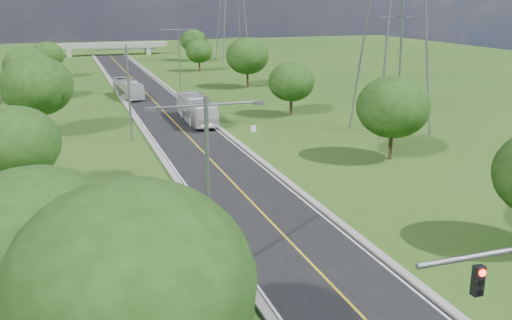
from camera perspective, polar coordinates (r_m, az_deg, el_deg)
The scene contains 24 objects.
ground at distance 77.00m, azimuth -9.23°, elevation 4.83°, with size 260.00×260.00×0.00m, color #244A15.
road at distance 82.82m, azimuth -9.96°, elevation 5.59°, with size 8.00×150.00×0.06m, color black.
curb_left at distance 82.27m, azimuth -12.90°, elevation 5.42°, with size 0.50×150.00×0.22m, color gray.
curb_right at distance 83.55m, azimuth -7.07°, elevation 5.86°, with size 0.50×150.00×0.22m, color gray.
speed_limit_sign at distance 56.96m, azimuth -0.26°, elevation 2.77°, with size 0.55×0.09×2.40m.
overpass at distance 155.54m, azimuth -14.50°, elevation 10.98°, with size 30.00×3.00×3.20m.
streetlight_near_left at distance 28.69m, azimuth -4.87°, elevation -1.69°, with size 5.90×0.25×10.00m.
streetlight_mid_left at distance 60.54m, azimuth -12.63°, elevation 7.36°, with size 5.90×0.25×10.00m.
streetlight_far_right at distance 94.79m, azimuth -7.69°, elevation 10.59°, with size 5.90×0.25×10.00m.
power_tower_near at distance 64.56m, azimuth 13.90°, elevation 14.99°, with size 9.00×6.40×28.00m.
power_tower_far at distance 135.16m, azimuth -2.44°, elevation 15.71°, with size 9.00×6.40×28.00m.
tree_la at distance 24.46m, azimuth -21.04°, elevation -7.64°, with size 7.14×7.14×8.30m.
tree_lb at distance 43.85m, azimuth -22.93°, elevation 1.54°, with size 6.30×6.30×7.33m.
tree_lc at distance 65.23m, azimuth -21.05°, elevation 6.95°, with size 7.56×7.56×8.79m.
tree_ld at distance 89.19m, azimuth -21.93°, elevation 8.62°, with size 6.72×6.72×7.82m.
tree_le at distance 113.04m, azimuth -20.14°, elevation 9.81°, with size 5.88×5.88×6.84m.
tree_lf at distance 18.78m, azimuth -12.33°, elevation -12.15°, with size 7.98×7.98×9.28m.
tree_rb at distance 53.78m, azimuth 13.55°, elevation 5.18°, with size 6.72×6.72×7.82m.
tree_rc at distance 72.75m, azimuth 3.56°, elevation 7.82°, with size 5.88×5.88×6.84m.
tree_rd at distance 95.71m, azimuth -0.86°, elevation 10.37°, with size 7.14×7.14×8.30m.
tree_re at distance 118.18m, azimuth -5.71°, elevation 10.76°, with size 5.46×5.46×6.35m.
tree_rf at distance 138.33m, azimuth -6.24°, elevation 11.75°, with size 6.30×6.30×7.33m.
bus_outbound at distance 69.14m, azimuth -5.97°, elevation 5.08°, with size 2.66×11.37×3.17m, color silver.
bus_inbound at distance 88.30m, azimuth -12.68°, elevation 6.99°, with size 2.27×9.69×2.70m, color silver.
Camera 1 is at (-12.53, -14.55, 14.62)m, focal length 40.00 mm.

